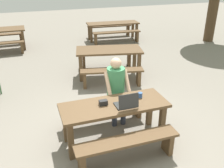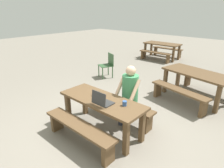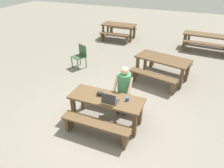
% 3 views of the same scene
% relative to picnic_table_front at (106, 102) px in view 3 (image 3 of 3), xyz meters
% --- Properties ---
extents(ground_plane, '(30.00, 30.00, 0.00)m').
position_rel_picnic_table_front_xyz_m(ground_plane, '(0.00, 0.00, -0.60)').
color(ground_plane, gray).
extents(picnic_table_front, '(1.79, 0.68, 0.72)m').
position_rel_picnic_table_front_xyz_m(picnic_table_front, '(0.00, 0.00, 0.00)').
color(picnic_table_front, brown).
rests_on(picnic_table_front, ground).
extents(bench_near, '(1.63, 0.30, 0.43)m').
position_rel_picnic_table_front_xyz_m(bench_near, '(0.00, -0.59, -0.28)').
color(bench_near, brown).
rests_on(bench_near, ground).
extents(bench_far, '(1.63, 0.30, 0.43)m').
position_rel_picnic_table_front_xyz_m(bench_far, '(0.00, 0.59, -0.28)').
color(bench_far, brown).
rests_on(bench_far, ground).
extents(laptop, '(0.34, 0.29, 0.27)m').
position_rel_picnic_table_front_xyz_m(laptop, '(0.16, -0.15, 0.18)').
color(laptop, '#2D2D2D').
rests_on(laptop, picnic_table_front).
extents(small_pouch, '(0.14, 0.09, 0.08)m').
position_rel_picnic_table_front_xyz_m(small_pouch, '(-0.18, 0.04, 0.16)').
color(small_pouch, black).
rests_on(small_pouch, picnic_table_front).
extents(coffee_mug, '(0.08, 0.08, 0.09)m').
position_rel_picnic_table_front_xyz_m(coffee_mug, '(0.50, 0.08, 0.16)').
color(coffee_mug, '#335693').
rests_on(coffee_mug, picnic_table_front).
extents(person_seated, '(0.44, 0.42, 1.30)m').
position_rel_picnic_table_front_xyz_m(person_seated, '(0.24, 0.56, 0.16)').
color(person_seated, '#333847').
rests_on(person_seated, ground).
extents(plastic_chair, '(0.58, 0.58, 0.86)m').
position_rel_picnic_table_front_xyz_m(plastic_chair, '(-2.19, 2.53, -0.13)').
color(plastic_chair, '#335933').
rests_on(plastic_chair, ground).
extents(picnic_table_mid, '(1.88, 1.17, 0.77)m').
position_rel_picnic_table_front_xyz_m(picnic_table_mid, '(0.84, 2.78, 0.05)').
color(picnic_table_mid, brown).
rests_on(picnic_table_mid, ground).
extents(bench_mid_south, '(1.60, 0.64, 0.45)m').
position_rel_picnic_table_front_xyz_m(bench_mid_south, '(0.68, 2.09, -0.26)').
color(bench_mid_south, brown).
rests_on(bench_mid_south, ground).
extents(bench_mid_north, '(1.60, 0.64, 0.45)m').
position_rel_picnic_table_front_xyz_m(bench_mid_north, '(0.99, 3.47, -0.26)').
color(bench_mid_north, brown).
rests_on(bench_mid_north, ground).
extents(picnic_table_rear, '(2.15, 0.83, 0.70)m').
position_rel_picnic_table_front_xyz_m(picnic_table_rear, '(2.21, 6.37, 0.00)').
color(picnic_table_rear, brown).
rests_on(picnic_table_rear, ground).
extents(bench_rear_south, '(1.92, 0.44, 0.47)m').
position_rel_picnic_table_front_xyz_m(bench_rear_south, '(2.17, 5.79, -0.24)').
color(bench_rear_south, brown).
rests_on(bench_rear_south, ground).
extents(bench_rear_north, '(1.92, 0.44, 0.47)m').
position_rel_picnic_table_front_xyz_m(bench_rear_north, '(2.26, 6.95, -0.24)').
color(bench_rear_north, brown).
rests_on(bench_rear_north, ground).
extents(picnic_table_distant, '(1.72, 0.83, 0.76)m').
position_rel_picnic_table_front_xyz_m(picnic_table_distant, '(-2.08, 6.34, 0.04)').
color(picnic_table_distant, brown).
rests_on(picnic_table_distant, ground).
extents(bench_distant_south, '(1.54, 0.32, 0.43)m').
position_rel_picnic_table_front_xyz_m(bench_distant_south, '(-2.08, 5.70, -0.28)').
color(bench_distant_south, brown).
rests_on(bench_distant_south, ground).
extents(bench_distant_north, '(1.54, 0.32, 0.43)m').
position_rel_picnic_table_front_xyz_m(bench_distant_north, '(-2.09, 6.98, -0.28)').
color(bench_distant_north, brown).
rests_on(bench_distant_north, ground).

